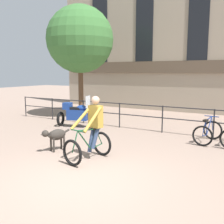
{
  "coord_description": "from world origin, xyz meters",
  "views": [
    {
      "loc": [
        3.26,
        -4.38,
        2.34
      ],
      "look_at": [
        -0.9,
        2.86,
        1.05
      ],
      "focal_mm": 42.0,
      "sensor_mm": 36.0,
      "label": 1
    }
  ],
  "objects_px": {
    "parked_motorcycle": "(77,114)",
    "cyclist_with_bike": "(91,131)",
    "dog": "(55,135)",
    "parked_bicycle_near_lamp": "(208,132)"
  },
  "relations": [
    {
      "from": "cyclist_with_bike",
      "to": "parked_motorcycle",
      "type": "height_order",
      "value": "cyclist_with_bike"
    },
    {
      "from": "parked_motorcycle",
      "to": "parked_bicycle_near_lamp",
      "type": "distance_m",
      "value": 5.28
    },
    {
      "from": "parked_motorcycle",
      "to": "dog",
      "type": "bearing_deg",
      "value": -167.17
    },
    {
      "from": "dog",
      "to": "parked_motorcycle",
      "type": "relative_size",
      "value": 0.5
    },
    {
      "from": "cyclist_with_bike",
      "to": "parked_bicycle_near_lamp",
      "type": "relative_size",
      "value": 1.43
    },
    {
      "from": "dog",
      "to": "parked_bicycle_near_lamp",
      "type": "relative_size",
      "value": 0.77
    },
    {
      "from": "parked_bicycle_near_lamp",
      "to": "cyclist_with_bike",
      "type": "bearing_deg",
      "value": 61.39
    },
    {
      "from": "dog",
      "to": "parked_bicycle_near_lamp",
      "type": "height_order",
      "value": "parked_bicycle_near_lamp"
    },
    {
      "from": "parked_motorcycle",
      "to": "cyclist_with_bike",
      "type": "bearing_deg",
      "value": -151.26
    },
    {
      "from": "dog",
      "to": "parked_bicycle_near_lamp",
      "type": "xyz_separation_m",
      "value": [
        3.75,
        3.22,
        -0.12
      ]
    }
  ]
}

